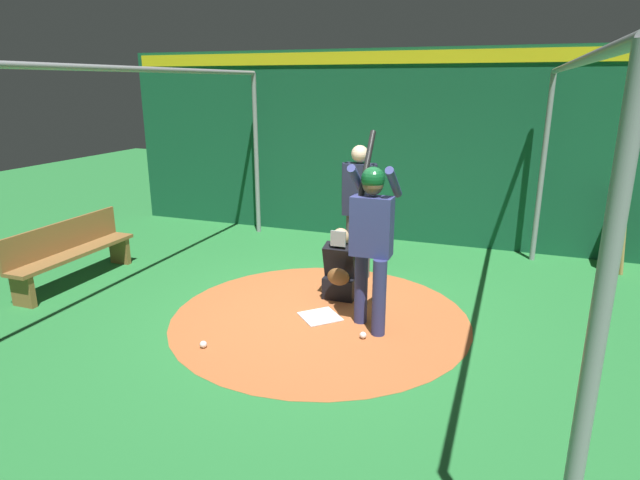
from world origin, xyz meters
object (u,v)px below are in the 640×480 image
home_plate (320,316)px  baseball_1 (363,335)px  bench (71,251)px  batter (372,232)px  baseball_0 (203,344)px  bat_rack (615,233)px  catcher (341,271)px  umpire (359,204)px

home_plate → baseball_1: (0.35, 0.62, 0.03)m
bench → batter: bearing=90.3°
baseball_0 → baseball_1: size_ratio=1.00×
batter → bat_rack: (-3.40, 2.88, -0.62)m
baseball_0 → baseball_1: 1.69m
catcher → bat_rack: bat_rack is taller
home_plate → bench: 3.62m
baseball_1 → catcher: bearing=-150.1°
home_plate → baseball_1: 0.72m
bat_rack → bench: size_ratio=0.60×
umpire → bench: 3.98m
catcher → baseball_0: bearing=-27.1°
umpire → batter: bearing=20.8°
home_plate → umpire: umpire is taller
home_plate → umpire: (-1.50, 0.02, 1.04)m
bench → baseball_1: 4.24m
batter → baseball_1: bearing=2.7°
home_plate → catcher: 0.75m
baseball_0 → baseball_1: (-0.78, 1.50, 0.00)m
catcher → bench: 3.70m
catcher → baseball_0: (1.79, -0.92, -0.32)m
umpire → bat_rack: size_ratio=1.57×
catcher → bench: size_ratio=0.47×
home_plate → batter: bearing=84.4°
batter → bench: 4.25m
catcher → umpire: (-0.83, -0.02, 0.69)m
baseball_0 → baseball_1: bearing=117.3°
batter → bat_rack: bearing=139.7°
home_plate → umpire: 1.82m
umpire → baseball_0: 2.95m
umpire → bench: (1.58, -3.60, -0.60)m
batter → bench: (0.02, -4.20, -0.66)m
umpire → baseball_0: size_ratio=25.02×
bench → baseball_0: bench is taller
bench → baseball_0: (1.05, 2.71, -0.41)m
home_plate → bench: (0.08, -3.59, 0.44)m
baseball_1 → umpire: bearing=-161.9°
baseball_0 → bench: bearing=-111.1°
bat_rack → baseball_0: size_ratio=15.95×
bench → baseball_0: 2.93m
bat_rack → baseball_1: bearing=-37.8°
umpire → bat_rack: (-1.84, 3.47, -0.56)m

